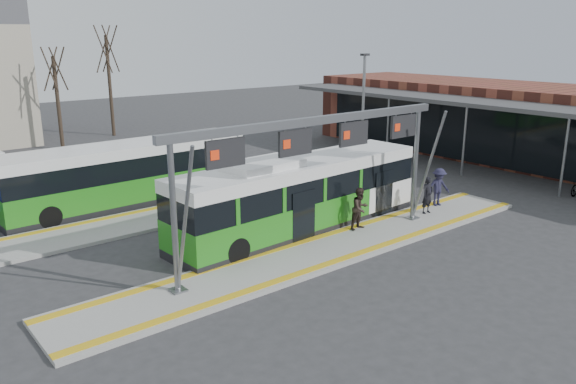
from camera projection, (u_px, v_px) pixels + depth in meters
The scene contains 15 objects.
ground at pixel (329, 251), 22.17m from camera, with size 120.00×120.00×0.00m, color #2D2D30.
platform_main at pixel (329, 250), 22.15m from camera, with size 22.00×3.00×0.15m, color gray.
platform_second at pixel (146, 220), 25.70m from camera, with size 20.00×3.00×0.15m, color gray.
tactile_main at pixel (329, 248), 22.13m from camera, with size 22.00×2.65×0.02m.
tactile_second at pixel (135, 212), 26.53m from camera, with size 20.00×0.35×0.02m.
gantry at pixel (320, 144), 20.99m from camera, with size 13.00×1.68×5.20m.
station_building at pixel (526, 123), 37.75m from camera, with size 11.50×32.00×5.00m.
hero_bus at pixel (300, 196), 24.19m from camera, with size 12.50×3.28×3.40m.
bg_bus_green at pixel (128, 175), 28.03m from camera, with size 12.42×3.00×3.09m.
passenger_a at pixel (428, 195), 26.25m from camera, with size 0.64×0.42×1.76m, color black.
passenger_b at pixel (360, 208), 24.07m from camera, with size 0.89×0.70×1.84m, color #2F241F.
passenger_c at pixel (438, 187), 27.42m from camera, with size 1.21×0.69×1.87m, color #1F1E36.
tree_left at pixel (54, 70), 40.41m from camera, with size 1.40×1.40×7.71m.
tree_mid at pixel (107, 50), 45.95m from camera, with size 1.40×1.40×9.36m.
lamp_east at pixel (363, 116), 31.32m from camera, with size 0.50×0.25×7.29m.
Camera 1 is at (-14.33, -15.05, 8.24)m, focal length 35.00 mm.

